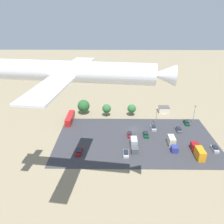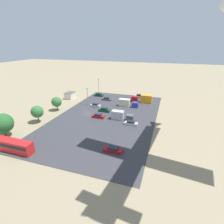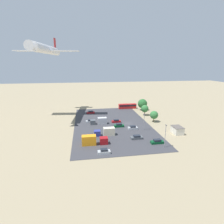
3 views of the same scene
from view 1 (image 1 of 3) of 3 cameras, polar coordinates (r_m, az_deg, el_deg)
The scene contains 21 objects.
ground_plane at distance 93.84m, azimuth 5.78°, elevation -4.54°, with size 400.00×400.00×0.00m, color gray.
parking_lot_surface at distance 87.00m, azimuth 6.20°, elevation -7.14°, with size 61.76×35.37×0.08m.
shed_building at distance 110.81m, azimuth 13.37°, elevation 0.64°, with size 5.11×3.86×3.07m.
bus at distance 100.82m, azimuth -10.92°, elevation -1.55°, with size 2.56×11.44×3.06m.
parked_car_0 at distance 88.26m, azimuth 25.27°, elevation -8.67°, with size 1.79×4.10×1.60m.
parked_car_1 at distance 89.45m, azimuth 8.84°, elevation -5.79°, with size 1.91×4.57×1.60m.
parked_car_2 at distance 96.05m, azimuth 17.00°, elevation -4.40°, with size 1.98×4.66×1.45m.
parked_car_3 at distance 94.79m, azimuth 10.76°, elevation -4.06°, with size 1.95×4.30×1.55m.
parked_car_4 at distance 88.71m, azimuth 4.65°, elevation -5.87°, with size 1.76×4.44×1.50m.
parked_car_5 at distance 102.72m, azimuth 18.86°, elevation -2.63°, with size 1.82×4.70×1.57m.
parked_car_6 at distance 79.62m, azimuth -8.64°, elevation -10.17°, with size 1.91×4.68×1.43m.
parked_car_7 at distance 78.03m, azimuth 3.66°, elevation -10.72°, with size 1.88×4.50×1.41m.
parked_truck_0 at distance 81.33m, azimuth 5.80°, elevation -8.43°, with size 2.34×7.85×3.11m.
parked_truck_1 at distance 82.70m, azimuth 21.61°, elevation -9.55°, with size 2.42×9.30×3.51m.
parked_truck_2 at distance 84.78m, azimuth 15.47°, elevation -7.78°, with size 2.30×8.35×3.16m.
tree_near_shed at distance 104.17m, azimuth 5.16°, elevation 0.87°, with size 4.07×4.07×5.64m.
tree_apron_mid at distance 106.31m, azimuth -7.43°, elevation 1.61°, with size 5.82×5.82×7.08m.
tree_apron_far at distance 103.22m, azimuth -1.41°, elevation 0.90°, with size 4.17×4.17×5.95m.
light_pole_lot_centre at distance 103.19m, azimuth 20.67°, elevation -0.37°, with size 0.90×0.28×8.25m.
light_pole_lot_edge at distance 97.39m, azimuth 11.51°, elevation -1.01°, with size 0.90×0.28×7.32m.
airplane at distance 44.94m, azimuth -10.08°, elevation 10.32°, with size 39.69×32.66×9.62m.
Camera 1 is at (8.43, 81.07, 46.50)m, focal length 35.00 mm.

